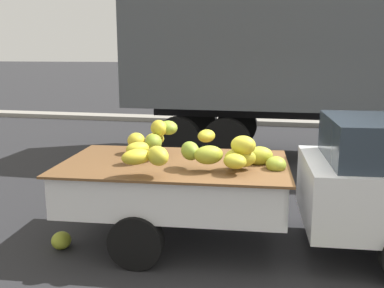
# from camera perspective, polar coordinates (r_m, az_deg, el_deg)

# --- Properties ---
(ground) EXTENTS (220.00, 220.00, 0.00)m
(ground) POSITION_cam_1_polar(r_m,az_deg,el_deg) (5.82, 8.60, -13.23)
(ground) COLOR #28282B
(curb_strip) EXTENTS (80.00, 0.80, 0.16)m
(curb_strip) POSITION_cam_1_polar(r_m,az_deg,el_deg) (15.46, 11.05, 2.81)
(curb_strip) COLOR gray
(curb_strip) RESTS_ON ground
(pickup_truck) EXTENTS (5.19, 2.10, 1.70)m
(pickup_truck) POSITION_cam_1_polar(r_m,az_deg,el_deg) (5.64, 18.09, -4.88)
(pickup_truck) COLOR white
(pickup_truck) RESTS_ON ground
(fallen_banana_bunch_near_tailgate) EXTENTS (0.34, 0.37, 0.22)m
(fallen_banana_bunch_near_tailgate) POSITION_cam_1_polar(r_m,az_deg,el_deg) (5.93, -16.78, -12.01)
(fallen_banana_bunch_near_tailgate) COLOR #96A12B
(fallen_banana_bunch_near_tailgate) RESTS_ON ground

